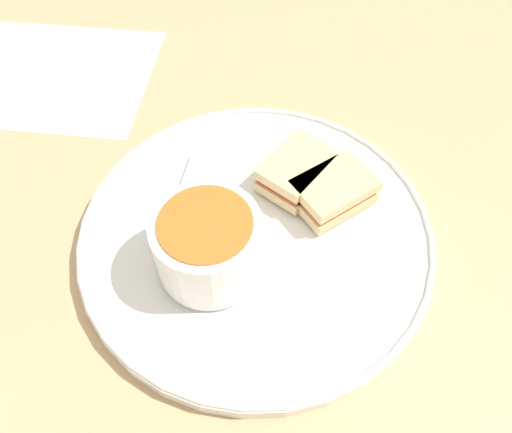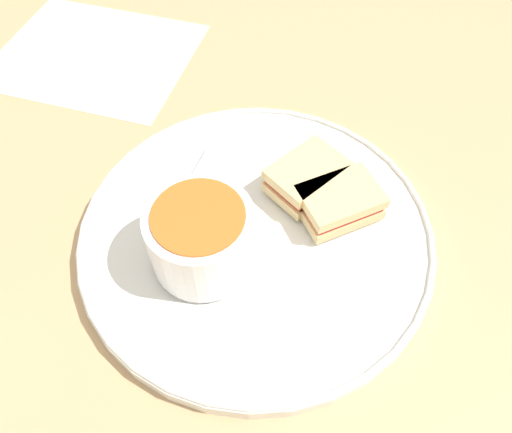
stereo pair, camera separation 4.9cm
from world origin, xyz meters
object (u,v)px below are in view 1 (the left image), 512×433
object	(u,v)px
sandwich_half_far	(297,171)
sandwich_half_near	(334,191)
spoon	(169,223)
soup_bowl	(208,244)

from	to	relation	value
sandwich_half_far	sandwich_half_near	bearing A→B (deg)	-101.90
spoon	sandwich_half_near	world-z (taller)	sandwich_half_near
soup_bowl	sandwich_half_near	bearing A→B (deg)	-32.33
spoon	sandwich_half_far	size ratio (longest dim) A/B	1.40
sandwich_half_near	sandwich_half_far	size ratio (longest dim) A/B	1.08
soup_bowl	spoon	distance (m)	0.07
soup_bowl	sandwich_half_near	size ratio (longest dim) A/B	1.03
soup_bowl	sandwich_half_far	world-z (taller)	soup_bowl
spoon	sandwich_half_far	world-z (taller)	sandwich_half_far
sandwich_half_near	soup_bowl	bearing A→B (deg)	147.67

